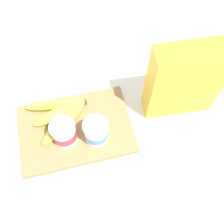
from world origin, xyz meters
TOP-DOWN VIEW (x-y plane):
  - ground_plane at (0.00, 0.00)m, footprint 2.40×2.40m
  - cutting_board at (0.00, 0.00)m, footprint 0.34×0.23m
  - cereal_box at (-0.33, -0.01)m, footprint 0.21×0.08m
  - yogurt_cup_front at (-0.06, 0.05)m, footprint 0.07×0.07m
  - yogurt_cup_back at (0.03, 0.03)m, footprint 0.07×0.07m
  - banana_bunch at (0.04, -0.05)m, footprint 0.19×0.16m

SIDE VIEW (x-z plane):
  - ground_plane at x=0.00m, z-range 0.00..0.00m
  - cutting_board at x=0.00m, z-range 0.00..0.02m
  - banana_bunch at x=0.04m, z-range 0.02..0.06m
  - yogurt_cup_back at x=0.03m, z-range 0.02..0.10m
  - yogurt_cup_front at x=-0.06m, z-range 0.02..0.10m
  - cereal_box at x=-0.33m, z-range 0.00..0.26m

